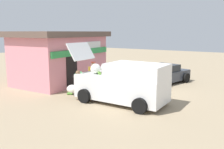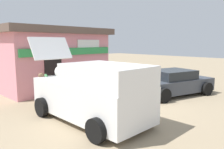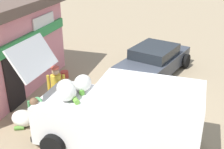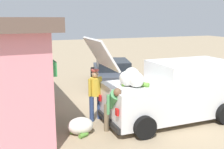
{
  "view_description": "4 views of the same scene",
  "coord_description": "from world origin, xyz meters",
  "px_view_note": "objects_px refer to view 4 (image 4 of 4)",
  "views": [
    {
      "loc": [
        -12.21,
        -5.94,
        3.32
      ],
      "look_at": [
        -1.1,
        1.28,
        0.96
      ],
      "focal_mm": 38.49,
      "sensor_mm": 36.0,
      "label": 1
    },
    {
      "loc": [
        -7.16,
        -5.91,
        2.58
      ],
      "look_at": [
        -0.14,
        1.31,
        1.1
      ],
      "focal_mm": 35.51,
      "sensor_mm": 36.0,
      "label": 2
    },
    {
      "loc": [
        -8.73,
        -2.18,
        5.04
      ],
      "look_at": [
        -0.44,
        0.64,
        1.04
      ],
      "focal_mm": 44.76,
      "sensor_mm": 36.0,
      "label": 3
    },
    {
      "loc": [
        -9.91,
        4.54,
        3.35
      ],
      "look_at": [
        -0.14,
        0.75,
        1.1
      ],
      "focal_mm": 43.02,
      "sensor_mm": 36.0,
      "label": 4
    }
  ],
  "objects_px": {
    "delivery_van": "(173,91)",
    "parked_sedan": "(113,73)",
    "paint_bucket": "(49,98)",
    "vendor_standing": "(95,91)",
    "unloaded_banana_pile": "(81,126)",
    "customer_bending": "(114,104)"
  },
  "relations": [
    {
      "from": "vendor_standing",
      "to": "customer_bending",
      "type": "relative_size",
      "value": 1.19
    },
    {
      "from": "vendor_standing",
      "to": "paint_bucket",
      "type": "xyz_separation_m",
      "value": [
        2.6,
        1.15,
        -0.83
      ]
    },
    {
      "from": "vendor_standing",
      "to": "unloaded_banana_pile",
      "type": "xyz_separation_m",
      "value": [
        -0.88,
        0.74,
        -0.74
      ]
    },
    {
      "from": "delivery_van",
      "to": "vendor_standing",
      "type": "relative_size",
      "value": 2.83
    },
    {
      "from": "delivery_van",
      "to": "parked_sedan",
      "type": "bearing_deg",
      "value": 1.47
    },
    {
      "from": "vendor_standing",
      "to": "paint_bucket",
      "type": "height_order",
      "value": "vendor_standing"
    },
    {
      "from": "vendor_standing",
      "to": "unloaded_banana_pile",
      "type": "bearing_deg",
      "value": 139.91
    },
    {
      "from": "delivery_van",
      "to": "customer_bending",
      "type": "relative_size",
      "value": 3.36
    },
    {
      "from": "parked_sedan",
      "to": "vendor_standing",
      "type": "bearing_deg",
      "value": 151.95
    },
    {
      "from": "vendor_standing",
      "to": "unloaded_banana_pile",
      "type": "height_order",
      "value": "vendor_standing"
    },
    {
      "from": "parked_sedan",
      "to": "unloaded_banana_pile",
      "type": "xyz_separation_m",
      "value": [
        -5.19,
        3.04,
        -0.35
      ]
    },
    {
      "from": "unloaded_banana_pile",
      "to": "customer_bending",
      "type": "bearing_deg",
      "value": -106.95
    },
    {
      "from": "parked_sedan",
      "to": "customer_bending",
      "type": "relative_size",
      "value": 3.04
    },
    {
      "from": "vendor_standing",
      "to": "unloaded_banana_pile",
      "type": "relative_size",
      "value": 2.16
    },
    {
      "from": "delivery_van",
      "to": "paint_bucket",
      "type": "relative_size",
      "value": 14.8
    },
    {
      "from": "parked_sedan",
      "to": "vendor_standing",
      "type": "relative_size",
      "value": 2.56
    },
    {
      "from": "customer_bending",
      "to": "unloaded_banana_pile",
      "type": "bearing_deg",
      "value": 73.05
    },
    {
      "from": "delivery_van",
      "to": "vendor_standing",
      "type": "height_order",
      "value": "delivery_van"
    },
    {
      "from": "parked_sedan",
      "to": "customer_bending",
      "type": "xyz_separation_m",
      "value": [
        -5.47,
        2.1,
        0.29
      ]
    },
    {
      "from": "parked_sedan",
      "to": "unloaded_banana_pile",
      "type": "height_order",
      "value": "parked_sedan"
    },
    {
      "from": "delivery_van",
      "to": "unloaded_banana_pile",
      "type": "relative_size",
      "value": 6.12
    },
    {
      "from": "parked_sedan",
      "to": "vendor_standing",
      "type": "distance_m",
      "value": 4.89
    }
  ]
}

